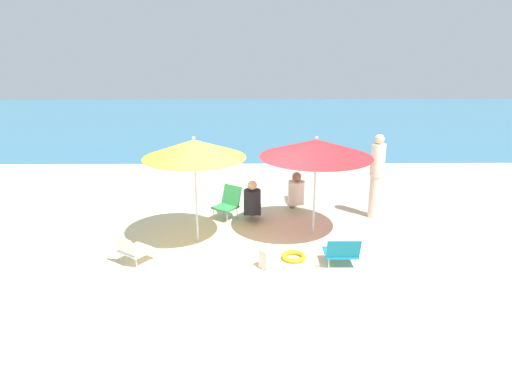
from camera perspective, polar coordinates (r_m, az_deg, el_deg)
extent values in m
plane|color=beige|center=(8.50, -2.75, -7.32)|extent=(40.00, 40.00, 0.00)
cube|color=teal|center=(22.23, -1.46, 8.72)|extent=(40.00, 16.00, 0.01)
cylinder|color=silver|center=(8.97, 7.15, 0.46)|extent=(0.04, 0.04, 1.89)
cone|color=red|center=(8.76, 7.35, 5.34)|extent=(2.13, 2.13, 0.33)
sphere|color=silver|center=(8.72, 7.40, 6.58)|extent=(0.06, 0.06, 0.06)
cylinder|color=silver|center=(8.63, -7.33, -0.04)|extent=(0.04, 0.04, 1.96)
cone|color=yellow|center=(8.42, -7.55, 5.25)|extent=(1.86, 1.86, 0.32)
sphere|color=silver|center=(8.38, -7.61, 6.52)|extent=(0.06, 0.06, 0.06)
cube|color=teal|center=(8.14, 10.22, -7.29)|extent=(0.55, 0.47, 0.03)
cube|color=teal|center=(7.84, 10.62, -6.88)|extent=(0.55, 0.14, 0.35)
cylinder|color=silver|center=(8.31, 8.44, -7.43)|extent=(0.02, 0.02, 0.18)
cylinder|color=silver|center=(8.39, 11.45, -7.35)|extent=(0.02, 0.02, 0.18)
cylinder|color=silver|center=(7.98, 8.85, -8.59)|extent=(0.02, 0.02, 0.18)
cylinder|color=silver|center=(8.07, 11.98, -8.49)|extent=(0.02, 0.02, 0.18)
cube|color=white|center=(8.35, -14.34, -6.90)|extent=(0.67, 0.66, 0.03)
cube|color=white|center=(8.13, -15.76, -6.35)|extent=(0.47, 0.40, 0.34)
cylinder|color=silver|center=(8.63, -14.19, -6.79)|extent=(0.02, 0.02, 0.18)
cylinder|color=silver|center=(8.36, -12.43, -7.50)|extent=(0.02, 0.02, 0.18)
cylinder|color=silver|center=(8.43, -16.12, -7.61)|extent=(0.02, 0.02, 0.18)
cylinder|color=silver|center=(8.15, -14.38, -8.38)|extent=(0.02, 0.02, 0.18)
cube|color=#33934C|center=(9.90, -3.77, -1.87)|extent=(0.61, 0.61, 0.03)
cube|color=#33934C|center=(10.00, -2.98, -0.37)|extent=(0.46, 0.39, 0.41)
cylinder|color=silver|center=(9.72, -3.54, -3.14)|extent=(0.02, 0.02, 0.25)
cylinder|color=silver|center=(9.94, -5.18, -2.70)|extent=(0.02, 0.02, 0.25)
cylinder|color=silver|center=(9.97, -2.33, -2.56)|extent=(0.02, 0.02, 0.25)
cylinder|color=silver|center=(10.18, -3.95, -2.15)|extent=(0.02, 0.02, 0.25)
cylinder|color=silver|center=(10.27, 14.27, -0.51)|extent=(0.25, 0.25, 0.92)
cylinder|color=silver|center=(10.06, 14.62, 3.80)|extent=(0.30, 0.30, 0.68)
sphere|color=beige|center=(9.96, 14.82, 6.25)|extent=(0.20, 0.20, 0.20)
cube|color=black|center=(9.88, -0.42, -2.18)|extent=(0.37, 0.37, 0.12)
cylinder|color=#DBAD84|center=(10.07, -0.39, -2.44)|extent=(0.12, 0.12, 0.22)
cylinder|color=black|center=(9.63, -0.47, -1.17)|extent=(0.35, 0.35, 0.50)
sphere|color=#DBAD84|center=(9.52, -0.47, 0.81)|extent=(0.20, 0.20, 0.20)
cube|color=silver|center=(10.43, 4.64, -1.04)|extent=(0.41, 0.41, 0.12)
cylinder|color=#896042|center=(10.61, 4.42, -1.36)|extent=(0.12, 0.12, 0.23)
cylinder|color=silver|center=(10.18, 4.93, -0.04)|extent=(0.36, 0.36, 0.50)
sphere|color=#896042|center=(10.08, 4.98, 1.86)|extent=(0.20, 0.20, 0.20)
torus|color=yellow|center=(8.26, 4.60, -7.84)|extent=(0.43, 0.43, 0.08)
cube|color=silver|center=(7.88, 1.55, -8.08)|extent=(0.33, 0.32, 0.34)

